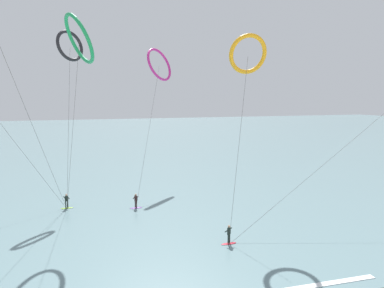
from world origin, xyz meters
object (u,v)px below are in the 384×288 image
surfer_crimson (229,236)px  surfer_violet (136,202)px  surfer_lime (67,202)px  kite_amber (248,54)px  kite_charcoal (70,46)px  kite_magenta (159,65)px  kite_emerald (79,39)px

surfer_crimson → surfer_violet: bearing=73.4°
surfer_lime → kite_amber: kite_amber is taller
surfer_lime → surfer_violet: bearing=123.0°
surfer_violet → kite_charcoal: size_ratio=0.08×
kite_charcoal → kite_magenta: bearing=-14.3°
surfer_violet → kite_emerald: size_ratio=0.08×
surfer_lime → kite_amber: 25.90m
surfer_crimson → kite_magenta: kite_magenta is taller
kite_emerald → kite_amber: bearing=-122.6°
surfer_crimson → surfer_lime: same height
kite_amber → kite_emerald: 17.04m
surfer_lime → kite_emerald: 18.15m
surfer_crimson → surfer_lime: 20.16m
surfer_violet → kite_charcoal: (-6.40, 9.05, 18.35)m
surfer_violet → kite_emerald: kite_emerald is taller
surfer_violet → kite_magenta: size_ratio=0.08×
kite_amber → kite_charcoal: bearing=-39.9°
kite_emerald → surfer_lime: bearing=15.1°
kite_charcoal → kite_emerald: (0.88, -10.15, -0.67)m
kite_magenta → kite_charcoal: bearing=165.1°
surfer_lime → kite_magenta: size_ratio=0.08×
kite_magenta → kite_amber: (3.95, -21.65, -0.74)m
surfer_crimson → kite_emerald: kite_emerald is taller
kite_charcoal → surfer_lime: bearing=-139.0°
kite_magenta → surfer_lime: bearing=-178.2°
kite_charcoal → kite_magenta: 14.45m
kite_magenta → kite_emerald: (-12.15, -16.24, 0.73)m
surfer_crimson → kite_amber: 17.93m
surfer_lime → kite_charcoal: 19.52m
kite_emerald → kite_charcoal: bearing=-9.1°
surfer_lime → kite_emerald: (2.00, -3.58, 17.68)m
surfer_lime → kite_charcoal: bearing=-138.4°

